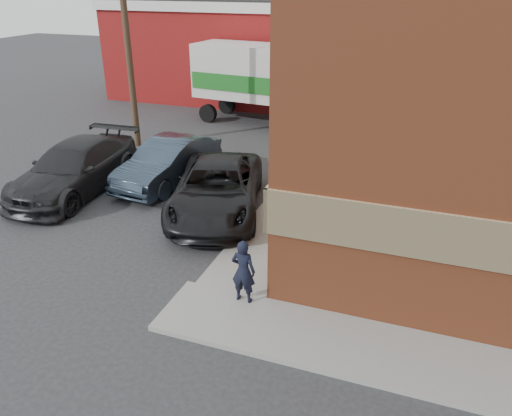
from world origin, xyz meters
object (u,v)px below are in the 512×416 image
Objects in this scene: warehouse at (256,48)px; man at (243,271)px; box_truck at (268,80)px; sedan at (169,162)px; suv_b at (75,168)px; suv_a at (217,189)px; utility_pole at (126,30)px.

warehouse is 10.83× the size of man.
box_truck is at bearing -64.89° from warehouse.
sedan is (1.92, -14.37, -2.04)m from warehouse.
warehouse is at bearing 121.24° from box_truck.
box_truck is (3.41, 10.29, 1.34)m from suv_b.
suv_b reaches higher than sedan.
man is (7.03, -20.25, -1.94)m from warehouse.
warehouse is 2.09× the size of box_truck.
warehouse reaches higher than man.
suv_b is 0.73× the size of box_truck.
suv_b reaches higher than suv_a.
sedan is 0.83× the size of suv_b.
man is 0.19× the size of box_truck.
utility_pole is 1.16× the size of box_truck.
warehouse is 11.27m from utility_pole.
utility_pole reaches higher than suv_a.
utility_pole is 1.91× the size of sedan.
man is at bearing -47.32° from utility_pole.
box_truck reaches higher than sedan.
warehouse reaches higher than suv_a.
man is 0.32× the size of sedan.
utility_pole reaches higher than man.
utility_pole is at bearing -97.77° from warehouse.
utility_pole reaches higher than warehouse.
suv_a is at bearing -58.48° from man.
utility_pole is 6.49m from suv_b.
suv_a is (2.58, -1.63, 0.00)m from sedan.
box_truck reaches higher than man.
man is 0.27× the size of suv_a.
suv_b is (0.82, -5.11, -3.92)m from utility_pole.
suv_a is at bearing -74.00° from box_truck.
utility_pole reaches higher than sedan.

